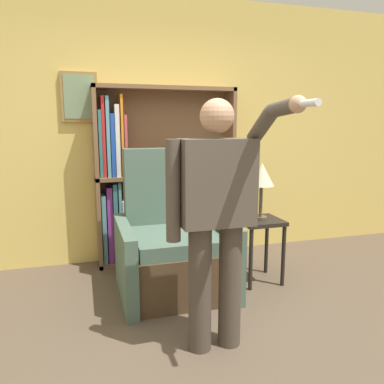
# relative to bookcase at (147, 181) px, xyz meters

# --- Properties ---
(ground_plane) EXTENTS (14.00, 14.00, 0.00)m
(ground_plane) POSITION_rel_bookcase_xyz_m (0.22, -1.87, -0.88)
(ground_plane) COLOR brown
(wall_back) EXTENTS (8.00, 0.11, 2.80)m
(wall_back) POSITION_rel_bookcase_xyz_m (0.21, 0.16, 0.53)
(wall_back) COLOR #E0C160
(wall_back) RESTS_ON ground_plane
(bookcase) EXTENTS (1.48, 0.28, 1.85)m
(bookcase) POSITION_rel_bookcase_xyz_m (0.00, 0.00, 0.00)
(bookcase) COLOR brown
(bookcase) RESTS_ON ground_plane
(armchair) EXTENTS (0.96, 0.90, 1.25)m
(armchair) POSITION_rel_bookcase_xyz_m (0.09, -0.78, -0.50)
(armchair) COLOR #4C3823
(armchair) RESTS_ON ground_plane
(person_standing) EXTENTS (0.61, 0.78, 1.62)m
(person_standing) POSITION_rel_bookcase_xyz_m (0.14, -1.74, 0.06)
(person_standing) COLOR #473D33
(person_standing) RESTS_ON ground_plane
(side_table) EXTENTS (0.38, 0.38, 0.60)m
(side_table) POSITION_rel_bookcase_xyz_m (0.91, -0.84, -0.40)
(side_table) COLOR black
(side_table) RESTS_ON ground_plane
(table_lamp) EXTENTS (0.23, 0.23, 0.52)m
(table_lamp) POSITION_rel_bookcase_xyz_m (0.91, -0.84, 0.13)
(table_lamp) COLOR #4C4233
(table_lamp) RESTS_ON side_table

